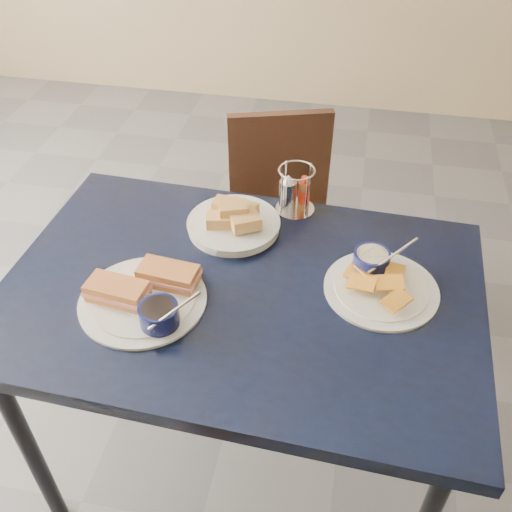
% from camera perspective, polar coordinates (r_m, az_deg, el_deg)
% --- Properties ---
extents(ground, '(6.00, 6.00, 0.00)m').
position_cam_1_polar(ground, '(2.01, -3.16, -17.31)').
color(ground, '#515156').
rests_on(ground, ground).
extents(dining_table, '(1.18, 0.81, 0.75)m').
position_cam_1_polar(dining_table, '(1.43, -1.49, -5.13)').
color(dining_table, black).
rests_on(dining_table, ground).
extents(chair_far, '(0.46, 0.46, 0.79)m').
position_cam_1_polar(chair_far, '(2.13, 3.16, 4.85)').
color(chair_far, black).
rests_on(chair_far, ground).
extents(sandwich_plate, '(0.31, 0.30, 0.12)m').
position_cam_1_polar(sandwich_plate, '(1.35, -10.95, -3.85)').
color(sandwich_plate, white).
rests_on(sandwich_plate, dining_table).
extents(plantain_plate, '(0.27, 0.27, 0.12)m').
position_cam_1_polar(plantain_plate, '(1.41, 12.05, -2.20)').
color(plantain_plate, white).
rests_on(plantain_plate, dining_table).
extents(bread_basket, '(0.25, 0.25, 0.08)m').
position_cam_1_polar(bread_basket, '(1.54, -2.23, 3.48)').
color(bread_basket, white).
rests_on(bread_basket, dining_table).
extents(condiment_caddy, '(0.11, 0.11, 0.14)m').
position_cam_1_polar(condiment_caddy, '(1.59, 3.82, 6.32)').
color(condiment_caddy, silver).
rests_on(condiment_caddy, dining_table).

